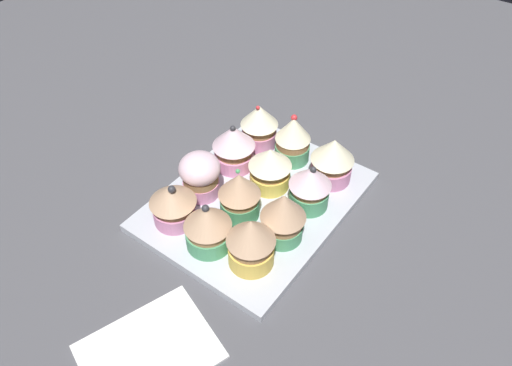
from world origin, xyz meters
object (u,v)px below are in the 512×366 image
(baking_tray, at_px, (256,201))
(cupcake_8, at_px, (332,159))
(cupcake_1, at_px, (234,146))
(cupcake_10, at_px, (283,216))
(cupcake_2, at_px, (200,174))
(cupcake_7, at_px, (208,226))
(napkin, at_px, (149,351))
(cupcake_11, at_px, (251,241))
(cupcake_9, at_px, (310,186))
(cupcake_5, at_px, (270,167))
(cupcake_3, at_px, (173,202))
(cupcake_4, at_px, (293,139))
(cupcake_0, at_px, (259,125))
(cupcake_6, at_px, (237,193))

(baking_tray, xyz_separation_m, cupcake_8, (-0.10, 0.06, 0.04))
(cupcake_1, height_order, cupcake_10, cupcake_10)
(cupcake_2, distance_m, cupcake_10, 0.14)
(cupcake_7, distance_m, napkin, 0.16)
(cupcake_10, distance_m, cupcake_11, 0.06)
(cupcake_7, distance_m, cupcake_8, 0.21)
(cupcake_9, bearing_deg, cupcake_5, -89.90)
(cupcake_8, relative_size, cupcake_11, 0.96)
(cupcake_9, bearing_deg, cupcake_3, -44.63)
(cupcake_7, bearing_deg, cupcake_4, -178.09)
(cupcake_3, bearing_deg, baking_tray, 147.01)
(cupcake_5, bearing_deg, cupcake_11, 25.63)
(cupcake_3, height_order, cupcake_7, cupcake_7)
(baking_tray, relative_size, cupcake_8, 4.14)
(cupcake_4, relative_size, cupcake_7, 1.10)
(cupcake_0, bearing_deg, cupcake_10, 45.09)
(cupcake_4, bearing_deg, cupcake_3, -16.03)
(cupcake_9, bearing_deg, cupcake_11, -2.43)
(baking_tray, xyz_separation_m, cupcake_6, (0.04, -0.00, 0.04))
(napkin, bearing_deg, cupcake_2, -153.48)
(baking_tray, bearing_deg, cupcake_9, 116.87)
(cupcake_5, relative_size, cupcake_6, 0.89)
(cupcake_5, height_order, cupcake_9, cupcake_9)
(cupcake_3, bearing_deg, cupcake_9, 135.37)
(cupcake_3, bearing_deg, cupcake_6, 136.05)
(cupcake_8, bearing_deg, cupcake_7, -17.66)
(baking_tray, xyz_separation_m, cupcake_4, (-0.10, -0.01, 0.05))
(cupcake_10, bearing_deg, cupcake_9, -177.49)
(baking_tray, bearing_deg, napkin, 8.68)
(cupcake_9, distance_m, napkin, 0.29)
(cupcake_0, bearing_deg, cupcake_6, 24.47)
(cupcake_2, relative_size, napkin, 0.48)
(cupcake_0, xyz_separation_m, cupcake_5, (0.07, 0.07, -0.00))
(napkin, bearing_deg, cupcake_9, 174.51)
(cupcake_0, distance_m, cupcake_2, 0.14)
(cupcake_3, xyz_separation_m, napkin, (0.16, 0.10, -0.04))
(napkin, bearing_deg, cupcake_7, -165.80)
(cupcake_7, bearing_deg, cupcake_8, 162.34)
(cupcake_3, height_order, cupcake_10, cupcake_10)
(cupcake_4, height_order, cupcake_11, cupcake_4)
(cupcake_5, distance_m, cupcake_9, 0.07)
(cupcake_11, height_order, napkin, cupcake_11)
(cupcake_9, relative_size, cupcake_10, 0.93)
(cupcake_4, distance_m, cupcake_11, 0.21)
(cupcake_1, relative_size, cupcake_6, 0.99)
(cupcake_10, bearing_deg, cupcake_0, -134.91)
(cupcake_0, distance_m, cupcake_1, 0.06)
(cupcake_4, height_order, cupcake_7, cupcake_4)
(cupcake_1, relative_size, cupcake_8, 1.03)
(cupcake_4, relative_size, cupcake_11, 1.05)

